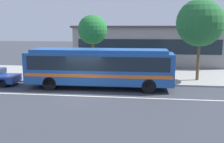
{
  "coord_description": "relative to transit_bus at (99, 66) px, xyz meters",
  "views": [
    {
      "loc": [
        4.24,
        -17.47,
        4.59
      ],
      "look_at": [
        1.8,
        1.48,
        1.3
      ],
      "focal_mm": 42.58,
      "sensor_mm": 36.0,
      "label": 1
    }
  ],
  "objects": [
    {
      "name": "lane_stripe_center",
      "position": [
        -0.86,
        -2.38,
        -1.69
      ],
      "size": [
        56.0,
        0.16,
        0.01
      ],
      "primitive_type": "cube",
      "color": "silver",
      "rests_on": "ground_plane"
    },
    {
      "name": "ground_plane",
      "position": [
        -0.86,
        -1.58,
        -1.7
      ],
      "size": [
        120.0,
        120.0,
        0.0
      ],
      "primitive_type": "plane",
      "color": "#363A42"
    },
    {
      "name": "pedestrian_walking_along_curb",
      "position": [
        3.87,
        3.3,
        -0.59
      ],
      "size": [
        0.46,
        0.46,
        1.69
      ],
      "color": "#30292F",
      "rests_on": "sidewalk_slab"
    },
    {
      "name": "pedestrian_waiting_near_sign",
      "position": [
        -2.2,
        2.65,
        -0.62
      ],
      "size": [
        0.44,
        0.44,
        1.65
      ],
      "color": "#3D293F",
      "rests_on": "sidewalk_slab"
    },
    {
      "name": "sidewalk_slab",
      "position": [
        -0.86,
        5.35,
        -1.64
      ],
      "size": [
        60.0,
        8.0,
        0.12
      ],
      "primitive_type": "cube",
      "color": "#969591",
      "rests_on": "ground_plane"
    },
    {
      "name": "street_tree_mid_block",
      "position": [
        7.69,
        3.53,
        3.14
      ],
      "size": [
        3.87,
        3.87,
        6.66
      ],
      "color": "brown",
      "rests_on": "sidewalk_slab"
    },
    {
      "name": "street_tree_near_stop",
      "position": [
        -1.18,
        3.47,
        2.53
      ],
      "size": [
        2.53,
        2.53,
        5.42
      ],
      "color": "brown",
      "rests_on": "sidewalk_slab"
    },
    {
      "name": "transit_bus",
      "position": [
        0.0,
        0.0,
        0.0
      ],
      "size": [
        10.74,
        2.61,
        2.92
      ],
      "color": "#20519B",
      "rests_on": "ground_plane"
    },
    {
      "name": "station_building",
      "position": [
        3.59,
        12.77,
        0.62
      ],
      "size": [
        16.92,
        6.93,
        4.61
      ],
      "color": "gray",
      "rests_on": "ground_plane"
    }
  ]
}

